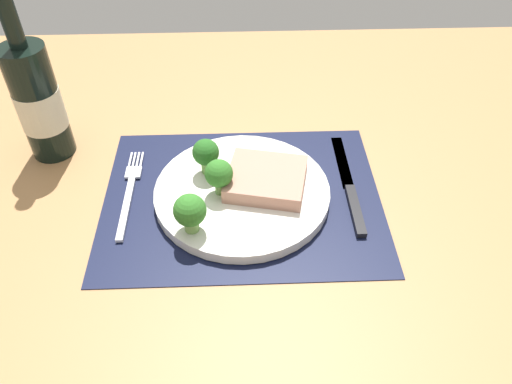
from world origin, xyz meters
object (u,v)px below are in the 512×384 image
Objects in this scene: plate at (245,192)px; wine_bottle at (41,101)px; fork at (132,192)px; knife at (353,190)px; steak at (269,179)px.

wine_bottle is at bearing 158.00° from plate.
knife is at bearing -0.52° from fork.
steak is at bearing 11.74° from plate.
steak is (3.61, 0.75, 1.96)cm from plate.
fork is 20.09cm from wine_bottle.
wine_bottle reaches higher than knife.
plate is at bearing -22.00° from wine_bottle.
steak is 13.00cm from knife.
fork is (-20.61, 0.67, -2.51)cm from steak.
plate is 2.31× the size of steak.
knife is (12.76, -0.22, -2.45)cm from steak.
knife is (33.37, -0.89, 0.05)cm from fork.
steak is 0.59× the size of fork.
knife is at bearing -0.98° from steak.
fork is 0.68× the size of wine_bottle.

